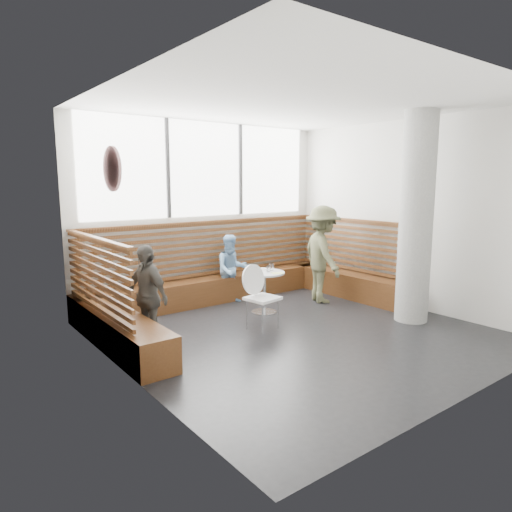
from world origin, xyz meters
TOP-DOWN VIEW (x-y plane):
  - room at (0.00, 0.00)m, footprint 5.00×5.00m
  - booth at (0.00, 1.77)m, footprint 5.00×2.50m
  - concrete_column at (1.85, -0.60)m, footprint 0.50×0.50m
  - wall_art at (-2.46, 0.40)m, footprint 0.03×0.50m
  - cafe_table at (0.26, 1.12)m, footprint 0.67×0.67m
  - cafe_chair at (-0.28, 0.55)m, footprint 0.45×0.44m
  - adult_man at (1.55, 1.06)m, footprint 1.01×1.28m
  - child_back at (0.21, 2.00)m, footprint 0.71×0.63m
  - child_left at (-1.92, 0.85)m, footprint 0.48×0.84m
  - plate_near at (0.17, 1.21)m, footprint 0.19×0.19m
  - plate_far at (0.38, 1.31)m, footprint 0.18×0.18m
  - glass_left at (0.04, 1.02)m, footprint 0.07×0.07m
  - glass_mid at (0.33, 1.09)m, footprint 0.07×0.07m
  - glass_right at (0.43, 1.15)m, footprint 0.08×0.08m
  - menu_card at (0.36, 0.90)m, footprint 0.22×0.19m

SIDE VIEW (x-z plane):
  - booth at x=0.00m, z-range -0.31..1.13m
  - cafe_table at x=0.26m, z-range 0.15..0.84m
  - cafe_chair at x=-0.28m, z-range 0.08..1.03m
  - child_back at x=0.21m, z-range 0.00..1.23m
  - child_left at x=-1.92m, z-range 0.00..1.36m
  - menu_card at x=0.36m, z-range 0.69..0.70m
  - plate_far at x=0.38m, z-range 0.69..0.71m
  - plate_near at x=0.17m, z-range 0.69..0.71m
  - glass_mid at x=0.33m, z-range 0.69..0.80m
  - glass_left at x=0.04m, z-range 0.69..0.80m
  - glass_right at x=0.43m, z-range 0.69..0.81m
  - adult_man at x=1.55m, z-range 0.00..1.74m
  - concrete_column at x=1.85m, z-range 0.00..3.20m
  - room at x=0.00m, z-range 0.00..3.20m
  - wall_art at x=-2.46m, z-range 2.05..2.55m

